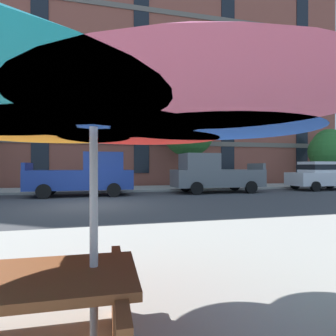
{
  "coord_description": "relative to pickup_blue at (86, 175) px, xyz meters",
  "views": [
    {
      "loc": [
        0.31,
        -11.11,
        1.5
      ],
      "look_at": [
        3.9,
        3.2,
        1.4
      ],
      "focal_mm": 30.09,
      "sensor_mm": 36.0,
      "label": 1
    }
  ],
  "objects": [
    {
      "name": "apartment_building",
      "position": [
        0.27,
        11.29,
        8.57
      ],
      "size": [
        40.56,
        12.08,
        19.2
      ],
      "color": "#934C3D",
      "rests_on": "ground"
    },
    {
      "name": "sedan_white",
      "position": [
        14.34,
        -0.0,
        -0.08
      ],
      "size": [
        4.4,
        1.98,
        1.78
      ],
      "color": "silver",
      "rests_on": "ground"
    },
    {
      "name": "pickup_blue",
      "position": [
        0.0,
        0.0,
        0.0
      ],
      "size": [
        5.1,
        2.12,
        2.2
      ],
      "color": "navy",
      "rests_on": "ground"
    },
    {
      "name": "ground_plane",
      "position": [
        0.27,
        -3.7,
        -1.03
      ],
      "size": [
        120.0,
        120.0,
        0.0
      ],
      "primitive_type": "plane",
      "color": "#424244"
    },
    {
      "name": "street_tree_middle",
      "position": [
        6.36,
        2.99,
        2.91
      ],
      "size": [
        3.51,
        3.51,
        5.69
      ],
      "color": "brown",
      "rests_on": "ground"
    },
    {
      "name": "street_tree_right",
      "position": [
        17.65,
        2.77,
        1.8
      ],
      "size": [
        3.21,
        3.05,
        4.36
      ],
      "color": "#4C3823",
      "rests_on": "ground"
    },
    {
      "name": "sidewalk_far",
      "position": [
        0.27,
        3.1,
        -0.97
      ],
      "size": [
        56.0,
        3.6,
        0.12
      ],
      "primitive_type": "cube",
      "color": "#B2ADA3",
      "rests_on": "ground"
    },
    {
      "name": "pickup_gray",
      "position": [
        6.95,
        0.0,
        0.0
      ],
      "size": [
        5.1,
        2.12,
        2.2
      ],
      "color": "slate",
      "rests_on": "ground"
    },
    {
      "name": "patio_umbrella",
      "position": [
        0.55,
        -12.7,
        0.97
      ],
      "size": [
        3.49,
        3.24,
        2.28
      ],
      "color": "silver",
      "rests_on": "ground"
    }
  ]
}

